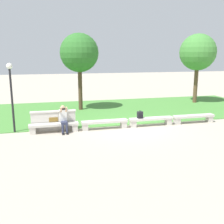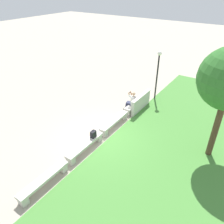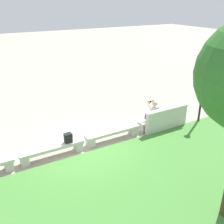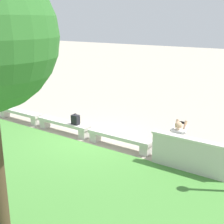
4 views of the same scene
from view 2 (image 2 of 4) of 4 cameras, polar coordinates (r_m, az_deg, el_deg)
name	(u,v)px [view 2 (image 2 of 4)]	position (r m, az deg, el deg)	size (l,w,h in m)	color
ground_plane	(101,138)	(11.63, -2.88, -6.68)	(80.00, 80.00, 0.00)	#A89E8C
grass_strip	(182,172)	(10.25, 17.92, -14.74)	(21.98, 8.00, 0.03)	#478438
bench_main	(136,104)	(14.17, 6.28, 2.18)	(2.37, 0.40, 0.45)	beige
bench_near	(114,122)	(12.29, 0.61, -2.54)	(2.37, 0.40, 0.45)	beige
bench_mid	(85,146)	(10.68, -7.02, -8.77)	(2.37, 0.40, 0.45)	beige
bench_far	(44,180)	(9.49, -17.33, -16.62)	(2.37, 0.40, 0.45)	beige
backrest_wall_with_plaque	(141,102)	(13.94, 7.55, 2.54)	(2.22, 0.24, 1.01)	beige
person_photographer	(132,100)	(13.63, 5.14, 3.04)	(0.49, 0.74, 1.32)	black
backpack	(93,134)	(10.85, -4.94, -5.79)	(0.28, 0.24, 0.43)	black
lamp_post	(158,68)	(14.78, 11.90, 11.14)	(0.28, 0.28, 3.35)	black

